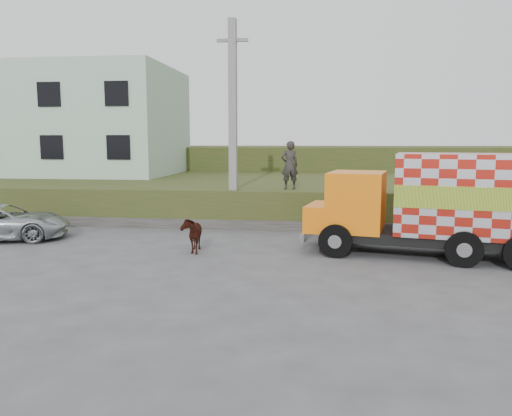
# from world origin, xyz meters

# --- Properties ---
(ground) EXTENTS (120.00, 120.00, 0.00)m
(ground) POSITION_xyz_m (0.00, 0.00, 0.00)
(ground) COLOR #474749
(ground) RESTS_ON ground
(embankment) EXTENTS (40.00, 12.00, 1.50)m
(embankment) POSITION_xyz_m (0.00, 10.00, 0.75)
(embankment) COLOR #2A4517
(embankment) RESTS_ON ground
(embankment_far) EXTENTS (40.00, 12.00, 3.00)m
(embankment_far) POSITION_xyz_m (0.00, 22.00, 1.50)
(embankment_far) COLOR #2A4517
(embankment_far) RESTS_ON ground
(retaining_strip) EXTENTS (16.00, 0.50, 0.40)m
(retaining_strip) POSITION_xyz_m (-2.00, 4.20, 0.20)
(retaining_strip) COLOR #595651
(retaining_strip) RESTS_ON ground
(building) EXTENTS (10.00, 8.00, 6.00)m
(building) POSITION_xyz_m (-11.00, 13.00, 4.50)
(building) COLOR #A7C4AC
(building) RESTS_ON embankment
(utility_pole) EXTENTS (1.20, 0.30, 8.00)m
(utility_pole) POSITION_xyz_m (-1.00, 4.60, 4.08)
(utility_pole) COLOR gray
(utility_pole) RESTS_ON ground
(cargo_truck) EXTENTS (7.16, 3.52, 3.06)m
(cargo_truck) POSITION_xyz_m (5.80, 0.42, 1.58)
(cargo_truck) COLOR black
(cargo_truck) RESTS_ON ground
(cow) EXTENTS (0.86, 1.43, 1.13)m
(cow) POSITION_xyz_m (-1.53, 0.14, 0.56)
(cow) COLOR black
(cow) RESTS_ON ground
(suv) EXTENTS (4.86, 3.21, 1.24)m
(suv) POSITION_xyz_m (-8.56, 1.13, 0.62)
(suv) COLOR #9EA3A7
(suv) RESTS_ON ground
(pedestrian) EXTENTS (0.80, 0.64, 1.92)m
(pedestrian) POSITION_xyz_m (1.18, 5.18, 2.46)
(pedestrian) COLOR #2A2825
(pedestrian) RESTS_ON embankment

